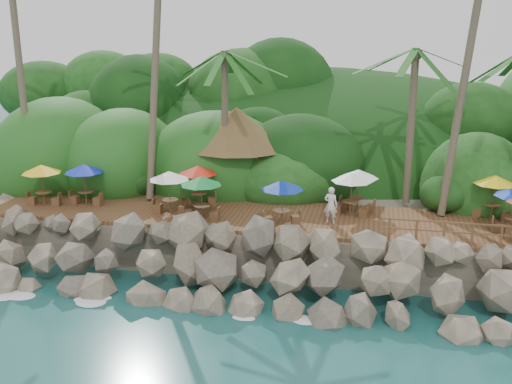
# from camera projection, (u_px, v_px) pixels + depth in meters

# --- Properties ---
(ground) EXTENTS (140.00, 140.00, 0.00)m
(ground) POSITION_uv_depth(u_px,v_px,m) (225.00, 316.00, 22.49)
(ground) COLOR #19514F
(ground) RESTS_ON ground
(land_base) EXTENTS (32.00, 25.20, 2.10)m
(land_base) POSITION_uv_depth(u_px,v_px,m) (288.00, 186.00, 37.28)
(land_base) COLOR gray
(land_base) RESTS_ON ground
(jungle_hill) EXTENTS (44.80, 28.00, 15.40)m
(jungle_hill) POSITION_uv_depth(u_px,v_px,m) (302.00, 174.00, 44.63)
(jungle_hill) COLOR #143811
(jungle_hill) RESTS_ON ground
(seawall) EXTENTS (29.00, 4.00, 2.30)m
(seawall) POSITION_uv_depth(u_px,v_px,m) (236.00, 269.00, 24.07)
(seawall) COLOR gray
(seawall) RESTS_ON ground
(terrace) EXTENTS (26.00, 5.00, 0.20)m
(terrace) POSITION_uv_depth(u_px,v_px,m) (256.00, 216.00, 27.55)
(terrace) COLOR brown
(terrace) RESTS_ON land_base
(jungle_foliage) EXTENTS (44.00, 16.00, 12.00)m
(jungle_foliage) POSITION_uv_depth(u_px,v_px,m) (285.00, 206.00, 36.62)
(jungle_foliage) COLOR #143811
(jungle_foliage) RESTS_ON ground
(foam_line) EXTENTS (25.20, 0.80, 0.06)m
(foam_line) POSITION_uv_depth(u_px,v_px,m) (227.00, 312.00, 22.77)
(foam_line) COLOR white
(foam_line) RESTS_ON ground
(palms) EXTENTS (31.43, 7.17, 14.05)m
(palms) POSITION_uv_depth(u_px,v_px,m) (290.00, 0.00, 27.08)
(palms) COLOR brown
(palms) RESTS_ON ground
(palapa) EXTENTS (5.41, 5.41, 4.60)m
(palapa) POSITION_uv_depth(u_px,v_px,m) (237.00, 128.00, 30.57)
(palapa) COLOR brown
(palapa) RESTS_ON ground
(dining_clusters) EXTENTS (24.45, 4.88, 2.09)m
(dining_clusters) POSITION_uv_depth(u_px,v_px,m) (267.00, 180.00, 26.94)
(dining_clusters) COLOR brown
(dining_clusters) RESTS_ON terrace
(railing) EXTENTS (8.30, 0.10, 1.00)m
(railing) POSITION_uv_depth(u_px,v_px,m) (487.00, 233.00, 23.16)
(railing) COLOR brown
(railing) RESTS_ON terrace
(waiter) EXTENTS (0.69, 0.52, 1.71)m
(waiter) POSITION_uv_depth(u_px,v_px,m) (331.00, 205.00, 26.02)
(waiter) COLOR silver
(waiter) RESTS_ON terrace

